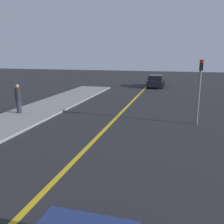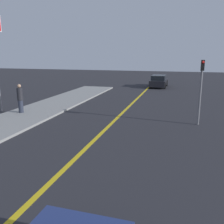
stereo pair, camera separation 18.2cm
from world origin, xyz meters
name	(u,v)px [view 1 (the left image)]	position (x,y,z in m)	size (l,w,h in m)	color
road_center_line	(116,118)	(0.00, 18.00, 0.00)	(0.20, 60.00, 0.01)	gold
sidewalk_left	(10,122)	(-5.56, 15.43, 0.06)	(3.43, 30.85, 0.13)	gray
car_ahead_center	(156,81)	(1.06, 33.26, 0.68)	(1.92, 4.13, 1.40)	black
pedestrian_far_standing	(18,99)	(-6.22, 17.25, 1.05)	(0.36, 0.36, 1.84)	#282D3D
traffic_light	(200,85)	(4.68, 17.79, 2.20)	(0.18, 0.40, 3.53)	slate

